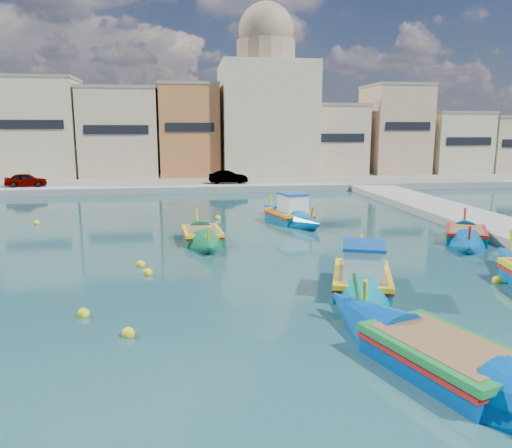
{
  "coord_description": "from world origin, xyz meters",
  "views": [
    {
      "loc": [
        0.83,
        -15.98,
        5.66
      ],
      "look_at": [
        4.0,
        6.0,
        1.4
      ],
      "focal_mm": 35.0,
      "sensor_mm": 36.0,
      "label": 1
    }
  ],
  "objects_px": {
    "church_block": "(266,103)",
    "luzzu_turquoise_cabin": "(362,281)",
    "luzzu_blue_south": "(445,361)",
    "luzzu_cyan_mid": "(466,236)",
    "luzzu_green": "(202,237)",
    "luzzu_blue_cabin": "(289,216)"
  },
  "relations": [
    {
      "from": "church_block",
      "to": "luzzu_green",
      "type": "distance_m",
      "value": 33.19
    },
    {
      "from": "luzzu_turquoise_cabin",
      "to": "luzzu_cyan_mid",
      "type": "xyz_separation_m",
      "value": [
        8.02,
        6.82,
        -0.1
      ]
    },
    {
      "from": "luzzu_turquoise_cabin",
      "to": "luzzu_cyan_mid",
      "type": "relative_size",
      "value": 1.15
    },
    {
      "from": "church_block",
      "to": "luzzu_turquoise_cabin",
      "type": "distance_m",
      "value": 40.63
    },
    {
      "from": "luzzu_cyan_mid",
      "to": "luzzu_blue_south",
      "type": "distance_m",
      "value": 15.34
    },
    {
      "from": "luzzu_turquoise_cabin",
      "to": "luzzu_green",
      "type": "bearing_deg",
      "value": 121.6
    },
    {
      "from": "church_block",
      "to": "luzzu_turquoise_cabin",
      "type": "xyz_separation_m",
      "value": [
        -3.02,
        -39.71,
        -8.07
      ]
    },
    {
      "from": "luzzu_turquoise_cabin",
      "to": "luzzu_cyan_mid",
      "type": "distance_m",
      "value": 10.53
    },
    {
      "from": "luzzu_blue_south",
      "to": "church_block",
      "type": "bearing_deg",
      "value": 85.97
    },
    {
      "from": "luzzu_cyan_mid",
      "to": "luzzu_green",
      "type": "height_order",
      "value": "luzzu_cyan_mid"
    },
    {
      "from": "luzzu_cyan_mid",
      "to": "luzzu_turquoise_cabin",
      "type": "bearing_deg",
      "value": -139.65
    },
    {
      "from": "luzzu_turquoise_cabin",
      "to": "luzzu_blue_south",
      "type": "xyz_separation_m",
      "value": [
        -0.2,
        -6.13,
        -0.05
      ]
    },
    {
      "from": "luzzu_blue_cabin",
      "to": "luzzu_blue_south",
      "type": "xyz_separation_m",
      "value": [
        -0.42,
        -19.51,
        -0.06
      ]
    },
    {
      "from": "luzzu_green",
      "to": "church_block",
      "type": "bearing_deg",
      "value": 74.98
    },
    {
      "from": "luzzu_blue_cabin",
      "to": "luzzu_green",
      "type": "distance_m",
      "value": 7.29
    },
    {
      "from": "church_block",
      "to": "luzzu_cyan_mid",
      "type": "bearing_deg",
      "value": -81.36
    },
    {
      "from": "luzzu_blue_south",
      "to": "luzzu_blue_cabin",
      "type": "bearing_deg",
      "value": 88.77
    },
    {
      "from": "luzzu_turquoise_cabin",
      "to": "luzzu_blue_south",
      "type": "distance_m",
      "value": 6.13
    },
    {
      "from": "luzzu_blue_cabin",
      "to": "luzzu_green",
      "type": "xyz_separation_m",
      "value": [
        -5.53,
        -4.74,
        -0.11
      ]
    },
    {
      "from": "church_block",
      "to": "luzzu_blue_cabin",
      "type": "relative_size",
      "value": 2.34
    },
    {
      "from": "luzzu_cyan_mid",
      "to": "luzzu_blue_south",
      "type": "height_order",
      "value": "luzzu_blue_south"
    },
    {
      "from": "luzzu_turquoise_cabin",
      "to": "luzzu_blue_cabin",
      "type": "bearing_deg",
      "value": 89.07
    }
  ]
}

